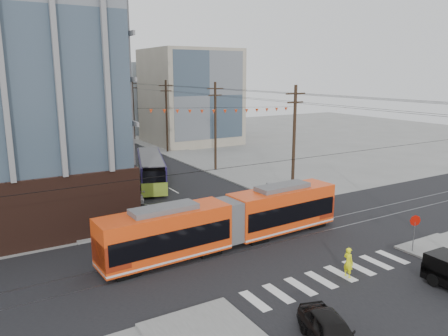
{
  "coord_description": "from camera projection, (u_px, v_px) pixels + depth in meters",
  "views": [
    {
      "loc": [
        -18.06,
        -20.63,
        12.11
      ],
      "look_at": [
        -0.24,
        9.27,
        4.47
      ],
      "focal_mm": 35.0,
      "sensor_mm": 36.0,
      "label": 1
    }
  ],
  "objects": [
    {
      "name": "ground",
      "position": [
        298.0,
        259.0,
        28.94
      ],
      "size": [
        160.0,
        160.0,
        0.0
      ],
      "primitive_type": "plane",
      "color": "slate"
    },
    {
      "name": "bg_bldg_ne_near",
      "position": [
        190.0,
        97.0,
        75.5
      ],
      "size": [
        14.0,
        14.0,
        16.0
      ],
      "primitive_type": "cube",
      "color": "gray",
      "rests_on": "ground"
    },
    {
      "name": "black_sedan",
      "position": [
        331.0,
        332.0,
        19.5
      ],
      "size": [
        3.01,
        4.75,
        1.51
      ],
      "primitive_type": "imported",
      "rotation": [
        0.0,
        0.0,
        -0.3
      ],
      "color": "black",
      "rests_on": "ground"
    },
    {
      "name": "parked_car_white",
      "position": [
        125.0,
        194.0,
        41.7
      ],
      "size": [
        2.49,
        5.43,
        1.54
      ],
      "primitive_type": "imported",
      "rotation": [
        0.0,
        0.0,
        3.21
      ],
      "color": "#BDBDBD",
      "rests_on": "ground"
    },
    {
      "name": "city_bus",
      "position": [
        151.0,
        170.0,
        47.73
      ],
      "size": [
        6.13,
        12.03,
        3.35
      ],
      "primitive_type": null,
      "rotation": [
        0.0,
        0.0,
        -0.32
      ],
      "color": "#22194A",
      "rests_on": "ground"
    },
    {
      "name": "utility_pole_far",
      "position": [
        133.0,
        110.0,
        78.99
      ],
      "size": [
        0.3,
        0.3,
        11.0
      ],
      "primitive_type": "cylinder",
      "color": "black",
      "rests_on": "ground"
    },
    {
      "name": "parked_car_silver",
      "position": [
        158.0,
        213.0,
        35.94
      ],
      "size": [
        2.76,
        5.19,
        1.63
      ],
      "primitive_type": "imported",
      "rotation": [
        0.0,
        0.0,
        2.92
      ],
      "color": "#ACB1B4",
      "rests_on": "ground"
    },
    {
      "name": "stop_sign",
      "position": [
        414.0,
        236.0,
        29.65
      ],
      "size": [
        1.01,
        1.01,
        2.54
      ],
      "primitive_type": null,
      "rotation": [
        0.0,
        0.0,
        -0.4
      ],
      "color": "#A70A01",
      "rests_on": "ground"
    },
    {
      "name": "pedestrian",
      "position": [
        348.0,
        262.0,
        26.23
      ],
      "size": [
        0.45,
        0.69,
        1.88
      ],
      "primitive_type": "imported",
      "rotation": [
        0.0,
        0.0,
        1.57
      ],
      "color": "#FAFF15",
      "rests_on": "ground"
    },
    {
      "name": "bg_bldg_ne_far",
      "position": [
        157.0,
        97.0,
        93.49
      ],
      "size": [
        16.0,
        16.0,
        14.0
      ],
      "primitive_type": "cube",
      "color": "#8C99A5",
      "rests_on": "ground"
    },
    {
      "name": "streetcar",
      "position": [
        229.0,
        221.0,
        30.91
      ],
      "size": [
        18.85,
        3.54,
        3.61
      ],
      "primitive_type": null,
      "rotation": [
        0.0,
        0.0,
        0.05
      ],
      "color": "#EA4210",
      "rests_on": "ground"
    },
    {
      "name": "jersey_barrier",
      "position": [
        276.0,
        191.0,
        44.17
      ],
      "size": [
        1.87,
        4.01,
        0.78
      ],
      "primitive_type": "cube",
      "rotation": [
        0.0,
        0.0,
        -0.26
      ],
      "color": "slate",
      "rests_on": "ground"
    },
    {
      "name": "parked_car_grey",
      "position": [
        117.0,
        187.0,
        44.45
      ],
      "size": [
        2.42,
        4.97,
        1.36
      ],
      "primitive_type": "imported",
      "rotation": [
        0.0,
        0.0,
        3.11
      ],
      "color": "#4C4E4F",
      "rests_on": "ground"
    }
  ]
}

